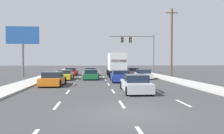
% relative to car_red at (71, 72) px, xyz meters
% --- Properties ---
extents(ground_plane, '(140.00, 140.00, 0.00)m').
position_rel_car_red_xyz_m(ground_plane, '(5.02, -0.91, -0.55)').
color(ground_plane, '#3D3D3F').
extents(sidewalk_right, '(2.37, 80.00, 0.14)m').
position_rel_car_red_xyz_m(sidewalk_right, '(13.15, -5.91, -0.48)').
color(sidewalk_right, '#B2AFA8').
rests_on(sidewalk_right, ground_plane).
extents(sidewalk_left, '(2.37, 80.00, 0.14)m').
position_rel_car_red_xyz_m(sidewalk_left, '(-3.12, -5.91, -0.48)').
color(sidewalk_left, '#B2AFA8').
rests_on(sidewalk_left, ground_plane).
extents(lane_markings, '(6.94, 62.00, 0.01)m').
position_rel_car_red_xyz_m(lane_markings, '(5.02, -3.92, -0.54)').
color(lane_markings, silver).
rests_on(lane_markings, ground_plane).
extents(car_red, '(1.91, 4.13, 1.19)m').
position_rel_car_red_xyz_m(car_red, '(0.00, 0.00, 0.00)').
color(car_red, red).
rests_on(car_red, ground_plane).
extents(car_yellow, '(1.86, 4.39, 1.17)m').
position_rel_car_red_xyz_m(car_yellow, '(0.03, -7.86, 0.00)').
color(car_yellow, yellow).
rests_on(car_yellow, ground_plane).
extents(car_orange, '(2.07, 4.13, 1.29)m').
position_rel_car_red_xyz_m(car_orange, '(-0.24, -14.61, 0.05)').
color(car_orange, orange).
rests_on(car_orange, ground_plane).
extents(car_gray, '(2.00, 4.51, 1.19)m').
position_rel_car_red_xyz_m(car_gray, '(3.17, -0.25, 0.01)').
color(car_gray, slate).
rests_on(car_gray, ground_plane).
extents(car_green, '(1.95, 4.15, 1.22)m').
position_rel_car_red_xyz_m(car_green, '(3.30, -7.86, 0.01)').
color(car_green, '#196B38').
rests_on(car_green, ground_plane).
extents(box_truck, '(2.60, 7.58, 3.41)m').
position_rel_car_red_xyz_m(box_truck, '(6.95, -3.13, 1.41)').
color(box_truck, white).
rests_on(box_truck, ground_plane).
extents(car_blue, '(1.99, 4.57, 1.28)m').
position_rel_car_red_xyz_m(car_blue, '(6.48, -11.16, 0.05)').
color(car_blue, '#1E389E').
rests_on(car_blue, ground_plane).
extents(car_silver, '(2.00, 4.71, 1.30)m').
position_rel_car_red_xyz_m(car_silver, '(6.66, -19.40, 0.04)').
color(car_silver, '#B7BABF').
rests_on(car_silver, ground_plane).
extents(car_tan, '(1.93, 4.47, 1.20)m').
position_rel_car_red_xyz_m(car_tan, '(10.09, 0.21, 0.01)').
color(car_tan, tan).
rests_on(car_tan, ground_plane).
extents(car_white, '(2.04, 4.14, 1.24)m').
position_rel_car_red_xyz_m(car_white, '(9.96, -7.71, 0.01)').
color(car_white, white).
rests_on(car_white, ground_plane).
extents(traffic_signal_mast, '(8.36, 0.69, 7.30)m').
position_rel_car_red_xyz_m(traffic_signal_mast, '(11.47, 4.56, 4.95)').
color(traffic_signal_mast, '#595B56').
rests_on(traffic_signal_mast, ground_plane).
extents(utility_pole_mid, '(1.80, 0.28, 9.87)m').
position_rel_car_red_xyz_m(utility_pole_mid, '(14.92, -4.51, 4.53)').
color(utility_pole_mid, brown).
rests_on(utility_pole_mid, ground_plane).
extents(roadside_billboard, '(4.72, 0.36, 7.36)m').
position_rel_car_red_xyz_m(roadside_billboard, '(-6.79, -2.20, 4.78)').
color(roadside_billboard, slate).
rests_on(roadside_billboard, ground_plane).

